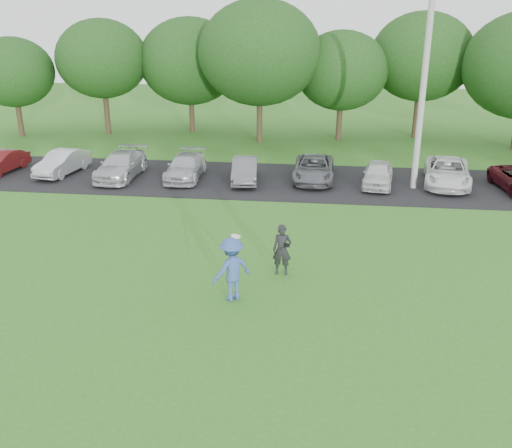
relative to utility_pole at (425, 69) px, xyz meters
The scene contains 7 objects.
ground 15.17m from the utility_pole, 116.86° to the right, with size 100.00×100.00×0.00m, color #2E6F1F.
parking_lot 8.42m from the utility_pole, behind, with size 32.00×6.50×0.03m, color black.
utility_pole is the anchor object (origin of this frame).
frisbee_player 14.45m from the utility_pole, 119.44° to the right, with size 1.41×1.35×2.15m.
camera_bystander 12.36m from the utility_pole, 118.38° to the right, with size 0.61×0.44×1.65m.
parked_cars 7.10m from the utility_pole, behind, with size 30.68×5.16×1.25m.
tree_row 11.27m from the utility_pole, 115.67° to the left, with size 42.39×9.85×8.64m.
Camera 1 is at (2.15, -13.97, 7.95)m, focal length 40.00 mm.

